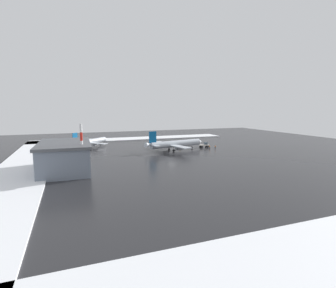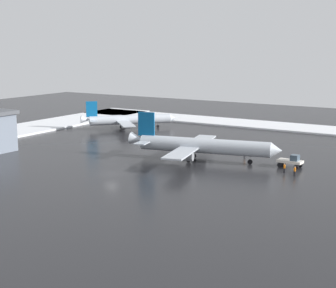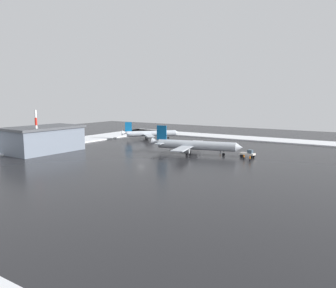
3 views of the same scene
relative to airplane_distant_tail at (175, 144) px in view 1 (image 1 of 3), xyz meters
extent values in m
plane|color=#232326|center=(17.56, -8.54, -3.04)|extent=(240.00, 240.00, 0.00)
cube|color=white|center=(17.56, -58.54, -2.82)|extent=(152.00, 16.00, 0.43)
cube|color=white|center=(-49.44, -8.54, -2.82)|extent=(14.00, 116.00, 0.43)
cylinder|color=silver|center=(-0.16, 0.73, 0.00)|extent=(8.49, 26.07, 2.95)
cone|color=silver|center=(-3.19, 14.47, 0.00)|extent=(3.19, 2.64, 2.80)
cone|color=silver|center=(2.90, -13.17, 0.52)|extent=(3.12, 3.57, 2.87)
cube|color=silver|center=(-6.55, -3.34, -0.26)|extent=(11.84, 6.16, 0.31)
cylinder|color=gray|center=(-4.95, -2.54, -1.13)|extent=(2.33, 3.26, 1.74)
cube|color=silver|center=(7.35, -0.28, -0.26)|extent=(11.84, 6.16, 0.31)
cylinder|color=gray|center=(5.56, -0.23, -1.13)|extent=(2.33, 3.26, 1.74)
cube|color=#0C5999|center=(2.46, -11.13, 3.73)|extent=(1.05, 3.46, 4.86)
cube|color=silver|center=(-0.12, -11.52, 0.34)|extent=(4.55, 3.10, 0.21)
cube|color=silver|center=(4.96, -10.40, 0.34)|extent=(4.55, 3.10, 0.21)
cylinder|color=black|center=(-2.13, 9.63, -1.30)|extent=(0.21, 0.21, 0.61)
cylinder|color=black|center=(-2.13, 9.63, -2.56)|extent=(0.50, 1.00, 0.95)
cylinder|color=black|center=(-1.47, -2.22, -1.30)|extent=(0.21, 0.21, 0.61)
cylinder|color=black|center=(-1.47, -2.22, -2.56)|extent=(0.50, 1.00, 0.95)
cylinder|color=black|center=(2.26, -1.40, -1.30)|extent=(0.21, 0.21, 0.61)
cylinder|color=black|center=(2.26, -1.40, -2.56)|extent=(0.50, 1.00, 0.95)
cylinder|color=silver|center=(-25.01, -34.82, -0.45)|extent=(17.70, 17.20, 2.51)
cone|color=silver|center=(-33.63, -26.50, -0.45)|extent=(2.93, 2.95, 2.39)
cone|color=silver|center=(-16.29, -43.23, -0.01)|extent=(3.38, 3.37, 2.44)
cube|color=silver|center=(-27.62, -40.72, -0.68)|extent=(9.01, 9.17, 0.27)
cylinder|color=gray|center=(-26.86, -39.40, -1.41)|extent=(2.83, 2.81, 1.48)
cube|color=silver|center=(-19.21, -32.00, -0.68)|extent=(9.01, 9.17, 0.27)
cylinder|color=gray|center=(-20.50, -32.80, -1.41)|extent=(2.83, 2.81, 1.48)
cube|color=#0C5999|center=(-17.56, -42.00, 2.72)|extent=(2.31, 2.24, 4.14)
cube|color=silver|center=(-19.21, -43.49, -0.16)|extent=(3.85, 3.89, 0.18)
cube|color=silver|center=(-16.13, -40.30, -0.16)|extent=(3.85, 3.89, 0.18)
cylinder|color=black|center=(-30.60, -29.43, -1.56)|extent=(0.18, 0.18, 0.52)
cylinder|color=black|center=(-30.60, -29.43, -2.63)|extent=(0.76, 0.75, 0.81)
cylinder|color=black|center=(-24.54, -37.53, -1.56)|extent=(0.18, 0.18, 0.52)
cylinder|color=black|center=(-24.54, -37.53, -2.63)|extent=(0.76, 0.75, 0.81)
cylinder|color=black|center=(-22.29, -35.19, -1.56)|extent=(0.18, 0.18, 0.52)
cylinder|color=black|center=(-22.29, -35.19, -2.63)|extent=(0.76, 0.75, 0.81)
cube|color=silver|center=(-3.66, 16.95, -1.89)|extent=(2.45, 4.71, 0.50)
cube|color=#3F5160|center=(-3.61, 17.87, -1.09)|extent=(1.57, 1.48, 1.10)
cylinder|color=black|center=(-4.56, 18.61, -2.59)|extent=(0.37, 0.92, 0.90)
cylinder|color=black|center=(-2.59, 18.50, -2.59)|extent=(0.37, 0.92, 0.90)
cylinder|color=black|center=(-4.74, 15.40, -2.59)|extent=(0.37, 0.92, 0.90)
cylinder|color=black|center=(-2.76, 15.29, -2.59)|extent=(0.37, 0.92, 0.90)
cylinder|color=black|center=(-7.89, 5.96, -2.62)|extent=(0.16, 0.16, 0.85)
cylinder|color=black|center=(-8.06, 6.07, -2.62)|extent=(0.16, 0.16, 0.85)
cylinder|color=orange|center=(-7.98, 6.02, -1.88)|extent=(0.36, 0.36, 0.62)
sphere|color=tan|center=(-7.98, 6.02, -1.45)|extent=(0.24, 0.24, 0.24)
cylinder|color=black|center=(2.20, 19.64, -2.62)|extent=(0.16, 0.16, 0.85)
cylinder|color=black|center=(2.18, 19.84, -2.62)|extent=(0.16, 0.16, 0.85)
cylinder|color=orange|center=(2.19, 19.74, -1.88)|extent=(0.36, 0.36, 0.62)
sphere|color=tan|center=(2.19, 19.74, -1.45)|extent=(0.24, 0.24, 0.24)
cylinder|color=black|center=(0.99, 17.54, -2.62)|extent=(0.16, 0.16, 0.85)
cylinder|color=black|center=(0.89, 17.36, -2.62)|extent=(0.16, 0.16, 0.85)
cylinder|color=orange|center=(0.94, 17.45, -1.88)|extent=(0.36, 0.36, 0.62)
sphere|color=tan|center=(0.94, 17.45, -1.45)|extent=(0.24, 0.24, 0.24)
cylinder|color=red|center=(29.58, -41.07, -1.81)|extent=(0.70, 0.70, 2.46)
cylinder|color=white|center=(29.58, -41.07, 0.64)|extent=(0.70, 0.70, 2.46)
cylinder|color=red|center=(29.58, -41.07, 3.10)|extent=(0.70, 0.70, 2.46)
cylinder|color=white|center=(29.58, -41.07, 5.56)|extent=(0.70, 0.70, 2.46)
cylinder|color=red|center=(29.58, -41.07, 8.02)|extent=(0.70, 0.70, 2.46)
cylinder|color=white|center=(29.58, -41.07, 10.47)|extent=(0.70, 0.70, 2.46)
cube|color=slate|center=(23.38, -45.86, 0.96)|extent=(24.37, 14.65, 8.00)
cube|color=#4C4F54|center=(23.38, -45.86, 5.36)|extent=(25.40, 15.67, 0.80)
camera|label=1|loc=(108.40, -44.06, 16.33)|focal=28.00mm
camera|label=2|loc=(88.02, 46.17, 19.30)|focal=55.00mm
camera|label=3|loc=(94.78, 49.93, 15.56)|focal=35.00mm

